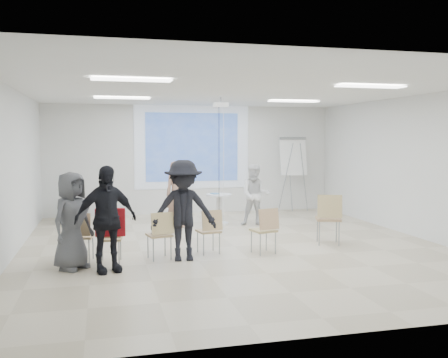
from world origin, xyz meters
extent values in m
cube|color=beige|center=(0.00, 0.00, -0.05)|extent=(8.00, 9.00, 0.10)
cube|color=white|center=(0.00, 0.00, 3.05)|extent=(8.00, 9.00, 0.10)
cube|color=silver|center=(0.00, 4.55, 1.50)|extent=(8.00, 0.10, 3.00)
cube|color=silver|center=(-4.05, 0.00, 1.50)|extent=(0.10, 9.00, 3.00)
cube|color=silver|center=(4.05, 0.00, 1.50)|extent=(0.10, 9.00, 3.00)
cube|color=silver|center=(0.00, 4.49, 1.85)|extent=(3.20, 0.01, 2.30)
cube|color=#3158A9|center=(0.00, 4.47, 1.85)|extent=(2.60, 0.01, 1.90)
cylinder|color=white|center=(0.28, 2.46, 0.03)|extent=(0.57, 0.57, 0.05)
cylinder|color=silver|center=(0.28, 2.46, 0.36)|extent=(0.16, 0.16, 0.67)
cylinder|color=silver|center=(0.28, 2.46, 0.73)|extent=(0.78, 0.78, 0.04)
cube|color=silver|center=(0.34, 2.44, 0.75)|extent=(0.25, 0.23, 0.01)
cube|color=#438FC9|center=(0.19, 2.49, 0.76)|extent=(0.20, 0.24, 0.02)
imported|color=#98715D|center=(-0.76, 2.33, 0.88)|extent=(0.72, 0.56, 1.77)
imported|color=white|center=(1.10, 2.13, 0.82)|extent=(0.93, 0.82, 1.64)
cube|color=white|center=(-0.58, 2.58, 1.16)|extent=(0.06, 0.12, 0.04)
cube|color=white|center=(0.92, 2.38, 1.10)|extent=(0.07, 0.13, 0.04)
cube|color=tan|center=(-2.82, -0.51, 0.43)|extent=(0.46, 0.46, 0.04)
cube|color=tan|center=(-2.86, -0.70, 0.66)|extent=(0.41, 0.15, 0.38)
cylinder|color=gray|center=(-3.01, -0.64, 0.21)|extent=(0.02, 0.02, 0.42)
cylinder|color=gray|center=(-2.69, -0.70, 0.21)|extent=(0.02, 0.02, 0.42)
cylinder|color=gray|center=(-2.95, -0.32, 0.21)|extent=(0.02, 0.02, 0.42)
cylinder|color=gray|center=(-2.64, -0.38, 0.21)|extent=(0.02, 0.02, 0.42)
cube|color=tan|center=(-2.34, -0.71, 0.41)|extent=(0.42, 0.42, 0.04)
cube|color=tan|center=(-2.37, -0.89, 0.63)|extent=(0.39, 0.12, 0.36)
cylinder|color=#94979C|center=(-2.51, -0.85, 0.20)|extent=(0.02, 0.02, 0.40)
cylinder|color=gray|center=(-2.21, -0.89, 0.20)|extent=(0.02, 0.02, 0.40)
cylinder|color=#93969B|center=(-2.48, -0.54, 0.20)|extent=(0.02, 0.02, 0.40)
cylinder|color=gray|center=(-2.17, -0.58, 0.20)|extent=(0.02, 0.02, 0.40)
cube|color=tan|center=(-1.52, -0.65, 0.42)|extent=(0.46, 0.46, 0.04)
cube|color=tan|center=(-1.48, -0.83, 0.65)|extent=(0.40, 0.16, 0.37)
cylinder|color=gray|center=(-1.64, -0.84, 0.20)|extent=(0.02, 0.02, 0.41)
cylinder|color=gray|center=(-1.33, -0.77, 0.20)|extent=(0.02, 0.02, 0.41)
cylinder|color=#93969C|center=(-1.70, -0.53, 0.20)|extent=(0.02, 0.02, 0.41)
cylinder|color=gray|center=(-1.39, -0.46, 0.20)|extent=(0.02, 0.02, 0.41)
cube|color=tan|center=(-0.60, -0.45, 0.41)|extent=(0.44, 0.44, 0.04)
cube|color=tan|center=(-0.57, -0.63, 0.63)|extent=(0.39, 0.14, 0.36)
cylinder|color=gray|center=(-0.72, -0.62, 0.20)|extent=(0.02, 0.02, 0.40)
cylinder|color=gray|center=(-0.42, -0.57, 0.20)|extent=(0.02, 0.02, 0.40)
cylinder|color=gray|center=(-0.78, -0.32, 0.20)|extent=(0.02, 0.02, 0.40)
cylinder|color=gray|center=(-0.47, -0.27, 0.20)|extent=(0.02, 0.02, 0.40)
cube|color=tan|center=(0.37, -0.69, 0.42)|extent=(0.47, 0.47, 0.04)
cube|color=tan|center=(0.41, -0.87, 0.66)|extent=(0.40, 0.17, 0.38)
cylinder|color=gray|center=(0.25, -0.88, 0.21)|extent=(0.02, 0.02, 0.41)
cylinder|color=gray|center=(0.56, -0.81, 0.21)|extent=(0.02, 0.02, 0.41)
cylinder|color=gray|center=(0.18, -0.57, 0.21)|extent=(0.02, 0.02, 0.41)
cylinder|color=#919499|center=(0.49, -0.50, 0.21)|extent=(0.02, 0.02, 0.41)
cube|color=tan|center=(1.87, -0.22, 0.50)|extent=(0.60, 0.60, 0.04)
cube|color=tan|center=(1.80, -0.43, 0.78)|extent=(0.47, 0.24, 0.45)
cylinder|color=gray|center=(1.63, -0.34, 0.25)|extent=(0.03, 0.03, 0.49)
cylinder|color=#95999D|center=(1.99, -0.46, 0.25)|extent=(0.03, 0.03, 0.49)
cylinder|color=gray|center=(1.76, 0.02, 0.25)|extent=(0.03, 0.03, 0.49)
cylinder|color=#93969B|center=(2.11, -0.11, 0.25)|extent=(0.03, 0.03, 0.49)
cube|color=#A2131A|center=(-2.34, -0.93, 0.72)|extent=(0.49, 0.17, 0.46)
imported|color=black|center=(-1.52, -0.63, 0.45)|extent=(0.34, 0.28, 0.02)
imported|color=black|center=(-2.41, -1.31, 0.96)|extent=(1.27, 0.98, 1.92)
imported|color=black|center=(-1.12, -0.85, 0.98)|extent=(1.32, 0.79, 1.96)
imported|color=#55565A|center=(-2.94, -1.01, 0.88)|extent=(0.99, 1.01, 1.75)
cylinder|color=gray|center=(2.53, 3.87, 0.99)|extent=(0.37, 0.23, 1.95)
cylinder|color=gray|center=(3.08, 3.88, 0.99)|extent=(0.37, 0.24, 1.95)
cylinder|color=gray|center=(2.80, 4.23, 0.99)|extent=(0.03, 0.44, 1.95)
cube|color=white|center=(2.80, 4.01, 1.60)|extent=(0.78, 0.24, 1.09)
cube|color=gray|center=(2.80, 4.05, 2.10)|extent=(0.80, 0.08, 0.07)
cube|color=black|center=(-3.24, 3.53, 0.28)|extent=(0.59, 0.52, 0.51)
cube|color=#93949B|center=(-3.24, 3.53, 0.65)|extent=(0.42, 0.38, 0.22)
cylinder|color=black|center=(-3.40, 3.33, 0.03)|extent=(0.07, 0.07, 0.06)
cylinder|color=black|center=(-3.00, 3.43, 0.03)|extent=(0.07, 0.07, 0.06)
cylinder|color=black|center=(-3.47, 3.63, 0.03)|extent=(0.07, 0.07, 0.06)
cylinder|color=black|center=(-3.08, 3.73, 0.03)|extent=(0.07, 0.07, 0.06)
cube|color=white|center=(0.10, 1.50, 2.82)|extent=(0.30, 0.25, 0.10)
cylinder|color=gray|center=(0.10, 1.50, 2.93)|extent=(0.04, 0.04, 0.14)
cylinder|color=black|center=(0.04, 1.42, 1.39)|extent=(0.01, 0.01, 2.77)
cylinder|color=white|center=(0.14, 1.40, 1.39)|extent=(0.01, 0.01, 2.77)
cube|color=white|center=(-2.00, 2.00, 2.97)|extent=(1.20, 0.30, 0.02)
cube|color=white|center=(2.00, 2.00, 2.97)|extent=(1.20, 0.30, 0.02)
cube|color=white|center=(-2.00, -1.50, 2.97)|extent=(1.20, 0.30, 0.02)
cube|color=white|center=(2.00, -1.50, 2.97)|extent=(1.20, 0.30, 0.02)
camera|label=1|loc=(-2.46, -9.21, 2.09)|focal=40.00mm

